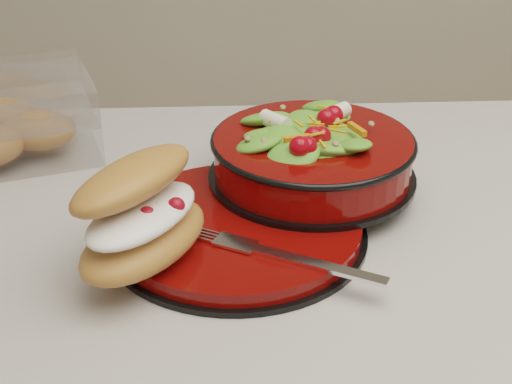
{
  "coord_description": "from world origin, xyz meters",
  "views": [
    {
      "loc": [
        -0.15,
        -0.59,
        1.29
      ],
      "look_at": [
        -0.12,
        0.04,
        0.94
      ],
      "focal_mm": 50.0,
      "sensor_mm": 36.0,
      "label": 1
    }
  ],
  "objects_px": {
    "croissant": "(143,214)",
    "fork": "(292,258)",
    "salad_bowl": "(313,149)",
    "dinner_plate": "(238,228)"
  },
  "relations": [
    {
      "from": "croissant",
      "to": "fork",
      "type": "xyz_separation_m",
      "value": [
        0.13,
        -0.01,
        -0.04
      ]
    },
    {
      "from": "fork",
      "to": "salad_bowl",
      "type": "bearing_deg",
      "value": 15.0
    },
    {
      "from": "fork",
      "to": "dinner_plate",
      "type": "bearing_deg",
      "value": 61.07
    },
    {
      "from": "salad_bowl",
      "to": "croissant",
      "type": "relative_size",
      "value": 1.25
    },
    {
      "from": "croissant",
      "to": "fork",
      "type": "bearing_deg",
      "value": -63.4
    },
    {
      "from": "croissant",
      "to": "fork",
      "type": "relative_size",
      "value": 1.18
    },
    {
      "from": "croissant",
      "to": "dinner_plate",
      "type": "bearing_deg",
      "value": -23.04
    },
    {
      "from": "dinner_plate",
      "to": "fork",
      "type": "xyz_separation_m",
      "value": [
        0.05,
        -0.07,
        0.01
      ]
    },
    {
      "from": "dinner_plate",
      "to": "fork",
      "type": "distance_m",
      "value": 0.09
    },
    {
      "from": "salad_bowl",
      "to": "fork",
      "type": "bearing_deg",
      "value": -103.11
    }
  ]
}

